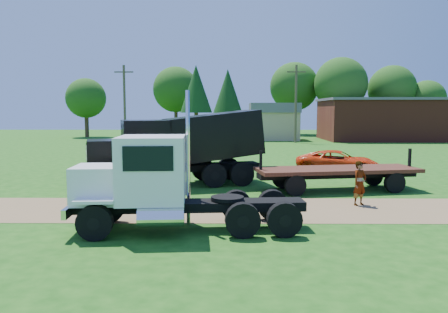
{
  "coord_description": "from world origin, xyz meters",
  "views": [
    {
      "loc": [
        -1.89,
        -16.2,
        3.72
      ],
      "look_at": [
        -2.08,
        4.01,
        1.6
      ],
      "focal_mm": 35.0,
      "sensor_mm": 36.0,
      "label": 1
    }
  ],
  "objects_px": {
    "white_semi_tractor": "(155,183)",
    "orange_pickup": "(338,162)",
    "black_dump_truck": "(182,144)",
    "flatbed_trailer": "(337,173)",
    "spectator_a": "(360,183)"
  },
  "relations": [
    {
      "from": "orange_pickup",
      "to": "spectator_a",
      "type": "relative_size",
      "value": 2.81
    },
    {
      "from": "spectator_a",
      "to": "white_semi_tractor",
      "type": "bearing_deg",
      "value": 174.48
    },
    {
      "from": "white_semi_tractor",
      "to": "spectator_a",
      "type": "bearing_deg",
      "value": 22.08
    },
    {
      "from": "black_dump_truck",
      "to": "flatbed_trailer",
      "type": "xyz_separation_m",
      "value": [
        7.4,
        -1.48,
        -1.25
      ]
    },
    {
      "from": "flatbed_trailer",
      "to": "spectator_a",
      "type": "relative_size",
      "value": 4.43
    },
    {
      "from": "white_semi_tractor",
      "to": "orange_pickup",
      "type": "bearing_deg",
      "value": 50.65
    },
    {
      "from": "orange_pickup",
      "to": "flatbed_trailer",
      "type": "distance_m",
      "value": 5.81
    },
    {
      "from": "orange_pickup",
      "to": "flatbed_trailer",
      "type": "xyz_separation_m",
      "value": [
        -1.47,
        -5.61,
        0.14
      ]
    },
    {
      "from": "white_semi_tractor",
      "to": "spectator_a",
      "type": "distance_m",
      "value": 8.32
    },
    {
      "from": "white_semi_tractor",
      "to": "black_dump_truck",
      "type": "relative_size",
      "value": 0.83
    },
    {
      "from": "flatbed_trailer",
      "to": "spectator_a",
      "type": "height_order",
      "value": "flatbed_trailer"
    },
    {
      "from": "black_dump_truck",
      "to": "orange_pickup",
      "type": "relative_size",
      "value": 1.8
    },
    {
      "from": "orange_pickup",
      "to": "flatbed_trailer",
      "type": "height_order",
      "value": "flatbed_trailer"
    },
    {
      "from": "black_dump_truck",
      "to": "flatbed_trailer",
      "type": "height_order",
      "value": "black_dump_truck"
    },
    {
      "from": "black_dump_truck",
      "to": "orange_pickup",
      "type": "height_order",
      "value": "black_dump_truck"
    }
  ]
}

